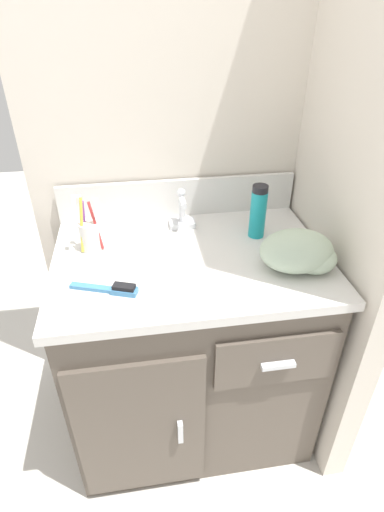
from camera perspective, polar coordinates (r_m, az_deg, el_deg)
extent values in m
plane|color=beige|center=(1.82, -0.16, -21.47)|extent=(6.00, 6.00, 0.00)
cube|color=beige|center=(1.45, -2.43, 17.89)|extent=(1.04, 0.08, 2.20)
cube|color=beige|center=(1.28, 22.21, 13.43)|extent=(0.08, 0.68, 2.20)
cube|color=brown|center=(1.52, -0.18, -13.12)|extent=(0.83, 0.56, 0.76)
cube|color=brown|center=(1.36, -7.22, -23.70)|extent=(0.40, 0.02, 0.61)
cube|color=brown|center=(1.22, 11.95, -14.43)|extent=(0.36, 0.02, 0.18)
cube|color=silver|center=(1.36, -1.68, -23.84)|extent=(0.02, 0.02, 0.09)
cube|color=silver|center=(1.21, 12.24, -15.04)|extent=(0.10, 0.02, 0.01)
cube|color=silver|center=(1.26, -0.21, -0.60)|extent=(0.86, 0.60, 0.03)
ellipsoid|color=beige|center=(1.31, -0.20, -3.64)|extent=(0.39, 0.34, 0.20)
cylinder|color=silver|center=(1.37, -0.19, -6.82)|extent=(0.03, 0.03, 0.01)
cube|color=silver|center=(1.47, -1.93, 8.34)|extent=(0.86, 0.02, 0.14)
cube|color=silver|center=(1.42, -1.43, 4.66)|extent=(0.09, 0.06, 0.02)
cylinder|color=silver|center=(1.40, -1.46, 6.56)|extent=(0.02, 0.02, 0.08)
cylinder|color=silver|center=(1.35, -1.31, 7.61)|extent=(0.02, 0.06, 0.02)
sphere|color=silver|center=(1.38, -1.56, 9.02)|extent=(0.03, 0.03, 0.03)
cylinder|color=white|center=(1.31, -14.33, 2.76)|extent=(0.07, 0.07, 0.09)
cylinder|color=#D13838|center=(1.28, -13.56, 4.20)|extent=(0.03, 0.02, 0.16)
cube|color=white|center=(1.24, -13.48, 7.43)|extent=(0.02, 0.02, 0.03)
cylinder|color=purple|center=(1.30, -15.12, 4.49)|extent=(0.02, 0.02, 0.16)
cube|color=white|center=(1.27, -15.87, 7.75)|extent=(0.01, 0.02, 0.03)
cylinder|color=yellow|center=(1.27, -15.48, 4.24)|extent=(0.03, 0.02, 0.18)
cube|color=white|center=(1.23, -16.56, 7.68)|extent=(0.01, 0.02, 0.03)
cylinder|color=teal|center=(1.35, 9.38, 5.88)|extent=(0.05, 0.05, 0.16)
cylinder|color=black|center=(1.31, 9.74, 9.44)|extent=(0.05, 0.05, 0.02)
cube|color=teal|center=(1.15, -14.20, -4.39)|extent=(0.12, 0.06, 0.01)
cube|color=teal|center=(1.11, -9.64, -4.94)|extent=(0.08, 0.06, 0.02)
cube|color=black|center=(1.11, -9.71, -4.37)|extent=(0.07, 0.05, 0.01)
ellipsoid|color=#A8BCA3|center=(1.21, 14.70, 0.73)|extent=(0.22, 0.17, 0.12)
ellipsoid|color=#B0C6AB|center=(1.22, 17.07, -0.32)|extent=(0.13, 0.12, 0.08)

